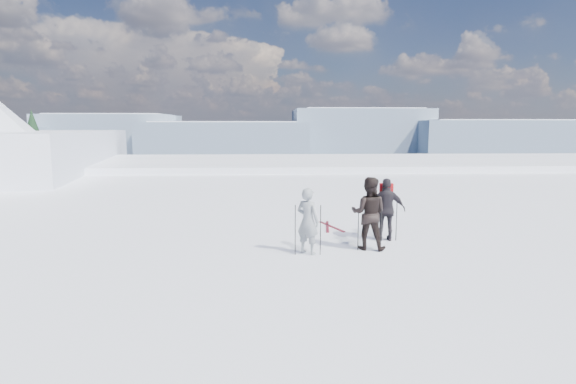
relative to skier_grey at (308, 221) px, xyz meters
name	(u,v)px	position (x,y,z in m)	size (l,w,h in m)	color
lake_basin	(289,236)	(1.12, 28.31, -7.38)	(820.00, 820.00, 71.62)	white
far_mountain_range	(295,138)	(30.72, 453.09, -8.08)	(770.00, 110.00, 53.00)	slate
skier_grey	(308,221)	(0.00, 0.00, 0.00)	(0.64, 0.42, 1.77)	gray
skier_dark	(369,213)	(1.71, 0.37, 0.11)	(0.97, 0.76, 2.00)	black
skier_pack	(387,210)	(2.45, 1.29, 0.04)	(1.08, 0.45, 1.85)	black
backpack	(387,169)	(2.49, 1.53, 1.22)	(0.39, 0.22, 0.50)	red
ski_poles	(356,226)	(1.38, 0.47, -0.24)	(3.11, 1.40, 1.35)	black
skis_loose	(330,227)	(1.05, 3.16, -0.87)	(0.66, 1.70, 0.03)	black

